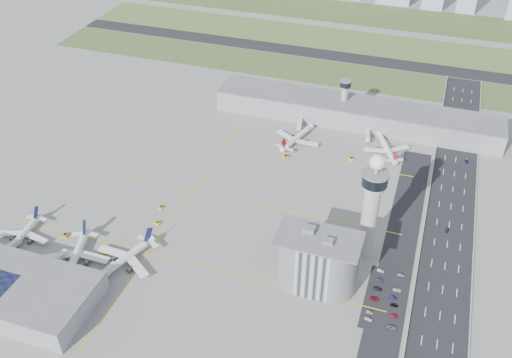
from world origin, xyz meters
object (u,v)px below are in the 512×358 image
(airplane_far_a, at_px, (298,134))
(tug_4, at_px, (286,156))
(car_lot_0, at_px, (368,319))
(car_lot_6, at_px, (392,327))
(admin_building, at_px, (317,261))
(car_lot_7, at_px, (394,316))
(car_lot_10, at_px, (397,290))
(jet_bridge_far_0, at_px, (300,121))
(airplane_near_c, at_px, (122,257))
(car_hw_4, at_px, (449,117))
(jet_bridge_near_1, at_px, (48,269))
(car_hw_2, at_px, (467,162))
(tug_0, at_px, (65,235))
(tug_2, at_px, (158,223))
(tug_1, at_px, (105,253))
(car_lot_5, at_px, (381,271))
(car_lot_4, at_px, (380,280))
(car_lot_1, at_px, (370,312))
(jet_bridge_far_1, at_px, (367,132))
(tug_5, at_px, (351,159))
(airplane_far_b, at_px, (387,145))
(jet_bridge_near_2, at_px, (98,283))
(secondary_tower, at_px, (344,96))
(car_lot_3, at_px, (378,289))
(jet_bridge_near_0, at_px, (1,256))
(car_lot_9, at_px, (393,298))
(car_hw_1, at_px, (447,230))
(tug_3, at_px, (161,207))
(car_lot_2, at_px, (375,299))
(car_lot_8, at_px, (394,305))
(airplane_near_b, at_px, (74,254))
(control_tower, at_px, (371,203))
(airplane_near_a, at_px, (20,233))

(airplane_far_a, distance_m, tug_4, 23.51)
(car_lot_0, distance_m, car_lot_6, 11.47)
(admin_building, height_order, car_lot_7, admin_building)
(car_lot_10, bearing_deg, jet_bridge_far_0, 23.36)
(airplane_near_c, distance_m, car_hw_4, 270.12)
(jet_bridge_near_1, distance_m, car_hw_2, 272.89)
(tug_0, height_order, tug_2, tug_0)
(airplane_far_a, relative_size, jet_bridge_far_0, 2.90)
(tug_1, relative_size, car_lot_5, 0.72)
(airplane_near_c, distance_m, car_lot_4, 136.31)
(tug_0, xyz_separation_m, car_lot_1, (173.65, -0.14, -0.41))
(car_lot_4, relative_size, car_lot_6, 0.77)
(jet_bridge_far_1, distance_m, tug_5, 35.71)
(airplane_far_b, relative_size, tug_0, 11.58)
(tug_0, bearing_deg, jet_bridge_near_2, -116.70)
(secondary_tower, height_order, jet_bridge_far_1, secondary_tower)
(airplane_far_b, xyz_separation_m, car_lot_3, (15.21, -131.80, -4.81))
(airplane_far_b, bearing_deg, admin_building, 148.29)
(admin_building, xyz_separation_m, jet_bridge_near_0, (-164.99, -39.00, -12.45))
(tug_4, bearing_deg, car_lot_5, 174.71)
(airplane_near_c, xyz_separation_m, tug_0, (-42.88, 9.68, -5.15))
(airplane_near_c, bearing_deg, jet_bridge_far_1, 169.04)
(tug_2, relative_size, car_lot_9, 0.82)
(admin_building, relative_size, tug_5, 12.03)
(airplane_far_b, relative_size, car_hw_1, 9.92)
(car_lot_5, bearing_deg, tug_0, 102.37)
(tug_3, bearing_deg, car_lot_2, -10.42)
(admin_building, xyz_separation_m, tug_4, (-47.45, 106.87, -14.24))
(car_lot_8, bearing_deg, car_lot_3, 46.73)
(airplane_far_a, distance_m, tug_0, 171.74)
(jet_bridge_near_1, relative_size, jet_bridge_far_0, 1.00)
(airplane_near_b, height_order, airplane_far_a, airplane_near_b)
(control_tower, bearing_deg, car_lot_9, -55.01)
(car_lot_9, xyz_separation_m, car_hw_2, (30.29, 139.30, -0.03))
(tug_1, height_order, car_hw_4, tug_1)
(car_lot_7, xyz_separation_m, car_lot_9, (-2.06, 11.60, 0.02))
(secondary_tower, relative_size, jet_bridge_near_2, 2.28)
(tug_5, distance_m, car_lot_8, 129.94)
(jet_bridge_far_1, xyz_separation_m, tug_5, (-4.60, -35.36, -1.84))
(jet_bridge_near_0, xyz_separation_m, car_lot_0, (195.35, 23.11, -2.20))
(car_lot_4, relative_size, car_lot_10, 0.81)
(jet_bridge_near_0, relative_size, car_lot_1, 4.11)
(control_tower, bearing_deg, jet_bridge_near_2, -151.10)
(airplane_far_b, distance_m, car_hw_2, 54.18)
(airplane_near_c, xyz_separation_m, car_lot_9, (140.44, 22.60, -5.54))
(tug_2, height_order, car_lot_3, tug_2)
(jet_bridge_far_0, relative_size, car_lot_6, 3.04)
(airplane_near_a, distance_m, tug_0, 24.03)
(airplane_far_b, height_order, jet_bridge_far_1, airplane_far_b)
(jet_bridge_far_1, xyz_separation_m, car_lot_10, (40.97, -146.35, -2.25))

